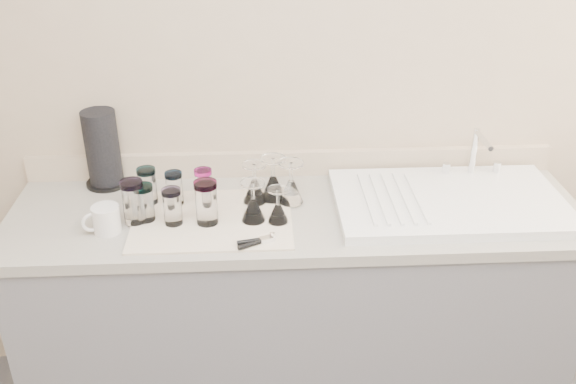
{
  "coord_description": "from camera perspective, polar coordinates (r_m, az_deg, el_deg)",
  "views": [
    {
      "loc": [
        -0.14,
        -0.79,
        2.04
      ],
      "look_at": [
        -0.04,
        1.15,
        1.0
      ],
      "focal_mm": 40.0,
      "sensor_mm": 36.0,
      "label": 1
    }
  ],
  "objects": [
    {
      "name": "goblet_back_right",
      "position": [
        2.34,
        -1.32,
        0.66
      ],
      "size": [
        0.09,
        0.09,
        0.16
      ],
      "color": "white",
      "rests_on": "dish_towel"
    },
    {
      "name": "paper_towel_roll",
      "position": [
        2.51,
        -16.15,
        3.64
      ],
      "size": [
        0.16,
        0.16,
        0.3
      ],
      "color": "black",
      "rests_on": "counter_unit"
    },
    {
      "name": "goblet_extra",
      "position": [
        2.31,
        0.27,
        0.33
      ],
      "size": [
        0.09,
        0.09,
        0.16
      ],
      "color": "white",
      "rests_on": "dish_towel"
    },
    {
      "name": "tumbler_purple",
      "position": [
        2.33,
        -7.49,
        0.58
      ],
      "size": [
        0.06,
        0.06,
        0.13
      ],
      "color": "white",
      "rests_on": "dish_towel"
    },
    {
      "name": "white_mug",
      "position": [
        2.23,
        -15.92,
        -2.35
      ],
      "size": [
        0.14,
        0.12,
        0.09
      ],
      "color": "silver",
      "rests_on": "counter_unit"
    },
    {
      "name": "dish_towel",
      "position": [
        2.25,
        -6.73,
        -2.41
      ],
      "size": [
        0.55,
        0.42,
        0.01
      ],
      "primitive_type": "cube",
      "color": "white",
      "rests_on": "counter_unit"
    },
    {
      "name": "room_envelope",
      "position": [
        0.94,
        5.87,
        -3.03
      ],
      "size": [
        3.54,
        3.5,
        2.52
      ],
      "color": "#545559",
      "rests_on": "ground"
    },
    {
      "name": "sink_unit",
      "position": [
        2.39,
        14.14,
        -0.76
      ],
      "size": [
        0.82,
        0.5,
        0.22
      ],
      "color": "white",
      "rests_on": "counter_unit"
    },
    {
      "name": "goblet_front_left",
      "position": [
        2.2,
        -3.11,
        -1.36
      ],
      "size": [
        0.08,
        0.08,
        0.15
      ],
      "color": "white",
      "rests_on": "dish_towel"
    },
    {
      "name": "can_opener",
      "position": [
        2.09,
        -2.84,
        -4.42
      ],
      "size": [
        0.13,
        0.08,
        0.02
      ],
      "color": "silver",
      "rests_on": "dish_towel"
    },
    {
      "name": "tumbler_lavender",
      "position": [
        2.19,
        -7.27,
        -0.9
      ],
      "size": [
        0.08,
        0.08,
        0.16
      ],
      "color": "white",
      "rests_on": "dish_towel"
    },
    {
      "name": "tumbler_extra",
      "position": [
        2.24,
        -13.59,
        -0.8
      ],
      "size": [
        0.08,
        0.08,
        0.15
      ],
      "color": "white",
      "rests_on": "dish_towel"
    },
    {
      "name": "tumbler_blue",
      "position": [
        2.21,
        -10.24,
        -1.26
      ],
      "size": [
        0.07,
        0.07,
        0.13
      ],
      "color": "white",
      "rests_on": "dish_towel"
    },
    {
      "name": "goblet_back_left",
      "position": [
        2.32,
        -2.99,
        0.29
      ],
      "size": [
        0.08,
        0.08,
        0.15
      ],
      "color": "white",
      "rests_on": "dish_towel"
    },
    {
      "name": "counter_unit",
      "position": [
        2.55,
        0.75,
        -10.38
      ],
      "size": [
        2.06,
        0.62,
        0.9
      ],
      "color": "slate",
      "rests_on": "ground"
    },
    {
      "name": "tumbler_cyan",
      "position": [
        2.33,
        -10.06,
        0.35
      ],
      "size": [
        0.06,
        0.06,
        0.12
      ],
      "color": "white",
      "rests_on": "dish_towel"
    },
    {
      "name": "tumbler_magenta",
      "position": [
        2.25,
        -12.64,
        -0.91
      ],
      "size": [
        0.07,
        0.07,
        0.13
      ],
      "color": "white",
      "rests_on": "dish_towel"
    },
    {
      "name": "tumbler_teal",
      "position": [
        2.36,
        -12.38,
        0.57
      ],
      "size": [
        0.07,
        0.07,
        0.13
      ],
      "color": "white",
      "rests_on": "dish_towel"
    },
    {
      "name": "goblet_front_right",
      "position": [
        2.19,
        -0.89,
        -1.64
      ],
      "size": [
        0.07,
        0.07,
        0.13
      ],
      "color": "white",
      "rests_on": "dish_towel"
    }
  ]
}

